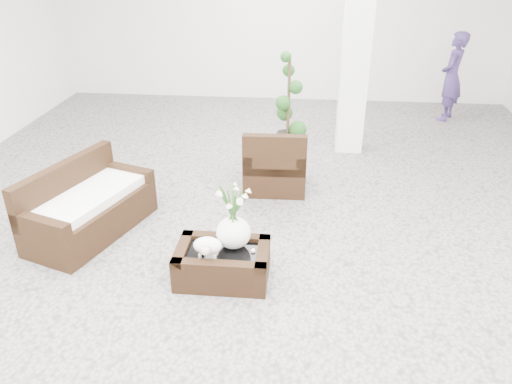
# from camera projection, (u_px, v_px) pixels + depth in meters

# --- Properties ---
(ground) EXTENTS (11.00, 11.00, 0.00)m
(ground) POSITION_uv_depth(u_px,v_px,m) (257.00, 237.00, 5.68)
(ground) COLOR gray
(ground) RESTS_ON ground
(column) EXTENTS (0.40, 0.40, 3.50)m
(column) POSITION_uv_depth(u_px,v_px,m) (357.00, 36.00, 7.26)
(column) COLOR white
(column) RESTS_ON ground
(coffee_table) EXTENTS (0.90, 0.60, 0.31)m
(coffee_table) POSITION_uv_depth(u_px,v_px,m) (223.00, 265.00, 4.93)
(coffee_table) COLOR #321E0E
(coffee_table) RESTS_ON ground
(sheep_figurine) EXTENTS (0.28, 0.23, 0.21)m
(sheep_figurine) POSITION_uv_depth(u_px,v_px,m) (208.00, 247.00, 4.73)
(sheep_figurine) COLOR white
(sheep_figurine) RESTS_ON coffee_table
(planter_narcissus) EXTENTS (0.44, 0.44, 0.80)m
(planter_narcissus) POSITION_uv_depth(u_px,v_px,m) (233.00, 211.00, 4.75)
(planter_narcissus) COLOR white
(planter_narcissus) RESTS_ON coffee_table
(tealight) EXTENTS (0.04, 0.04, 0.03)m
(tealight) POSITION_uv_depth(u_px,v_px,m) (253.00, 251.00, 4.84)
(tealight) COLOR white
(tealight) RESTS_ON coffee_table
(armchair) EXTENTS (0.83, 0.79, 0.86)m
(armchair) POSITION_uv_depth(u_px,v_px,m) (275.00, 157.00, 6.63)
(armchair) COLOR #321E0E
(armchair) RESTS_ON ground
(loveseat) EXTENTS (1.18, 1.67, 0.81)m
(loveseat) POSITION_uv_depth(u_px,v_px,m) (89.00, 201.00, 5.59)
(loveseat) COLOR #321E0E
(loveseat) RESTS_ON ground
(topiary) EXTENTS (0.40, 0.40, 1.50)m
(topiary) POSITION_uv_depth(u_px,v_px,m) (289.00, 102.00, 7.78)
(topiary) COLOR #1A4415
(topiary) RESTS_ON ground
(shopper) EXTENTS (0.60, 0.69, 1.59)m
(shopper) POSITION_uv_depth(u_px,v_px,m) (452.00, 77.00, 9.00)
(shopper) COLOR #3C2B60
(shopper) RESTS_ON ground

